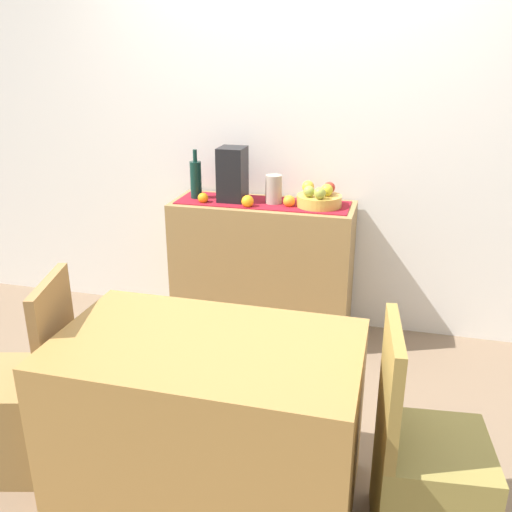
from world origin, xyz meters
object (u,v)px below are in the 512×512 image
sideboard_console (262,269)px  chair_near_window (29,411)px  ceramic_vase (274,190)px  dining_table (209,423)px  coffee_maker (232,175)px  fruit_bowl (319,201)px  wine_bottle (196,179)px  chair_by_corner (426,483)px

sideboard_console → chair_near_window: bearing=-115.1°
ceramic_vase → dining_table: 1.62m
coffee_maker → ceramic_vase: coffee_maker is taller
ceramic_vase → dining_table: ceramic_vase is taller
dining_table → fruit_bowl: bearing=82.4°
chair_near_window → wine_bottle: bearing=79.9°
coffee_maker → chair_by_corner: bearing=-51.5°
fruit_bowl → chair_near_window: bearing=-125.1°
fruit_bowl → dining_table: fruit_bowl is taller
chair_near_window → coffee_maker: bearing=71.2°
coffee_maker → dining_table: bearing=-77.1°
sideboard_console → ceramic_vase: size_ratio=6.33×
sideboard_console → ceramic_vase: (0.07, 0.00, 0.53)m
wine_bottle → chair_by_corner: (1.44, -1.50, -0.74)m
sideboard_console → chair_by_corner: (1.00, -1.50, -0.17)m
wine_bottle → chair_near_window: (-0.27, -1.50, -0.74)m
fruit_bowl → coffee_maker: bearing=180.0°
fruit_bowl → coffee_maker: size_ratio=0.80×
sideboard_console → dining_table: 1.51m
dining_table → chair_near_window: bearing=179.7°
wine_bottle → coffee_maker: size_ratio=0.93×
sideboard_console → ceramic_vase: 0.53m
fruit_bowl → wine_bottle: 0.79m
ceramic_vase → chair_near_window: bearing=-117.3°
sideboard_console → coffee_maker: bearing=180.0°
ceramic_vase → chair_near_window: ceramic_vase is taller
chair_near_window → dining_table: bearing=-0.3°
ceramic_vase → chair_near_window: size_ratio=0.20×
ceramic_vase → chair_by_corner: 1.90m
chair_by_corner → wine_bottle: bearing=133.7°
coffee_maker → dining_table: 1.68m
fruit_bowl → coffee_maker: coffee_maker is taller
fruit_bowl → ceramic_vase: (-0.28, 0.00, 0.05)m
dining_table → chair_by_corner: (0.85, -0.00, -0.10)m
chair_by_corner → coffee_maker: bearing=128.5°
fruit_bowl → coffee_maker: 0.56m
fruit_bowl → chair_near_window: size_ratio=0.30×
wine_bottle → ceramic_vase: (0.50, -0.00, -0.04)m
coffee_maker → chair_by_corner: coffee_maker is taller
sideboard_console → dining_table: size_ratio=0.97×
chair_near_window → ceramic_vase: bearing=62.7°
coffee_maker → dining_table: coffee_maker is taller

